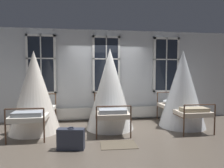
# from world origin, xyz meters

# --- Properties ---
(ground) EXTENTS (19.63, 19.63, 0.00)m
(ground) POSITION_xyz_m (0.00, 0.00, 0.00)
(ground) COLOR brown
(back_wall_with_windows) EXTENTS (9.22, 0.10, 3.01)m
(back_wall_with_windows) POSITION_xyz_m (0.00, 1.34, 1.51)
(back_wall_with_windows) COLOR silver
(back_wall_with_windows) RESTS_ON ground
(window_bank) EXTENTS (5.12, 0.10, 2.74)m
(window_bank) POSITION_xyz_m (0.00, 1.22, 1.06)
(window_bank) COLOR black
(window_bank) RESTS_ON ground
(cot_first) EXTENTS (1.36, 1.91, 2.19)m
(cot_first) POSITION_xyz_m (-2.07, 0.16, 1.06)
(cot_first) COLOR #4C3323
(cot_first) RESTS_ON ground
(cot_second) EXTENTS (1.36, 1.93, 2.29)m
(cot_second) POSITION_xyz_m (-0.01, 0.21, 1.11)
(cot_second) COLOR #4C3323
(cot_second) RESTS_ON ground
(cot_third) EXTENTS (1.36, 1.90, 2.26)m
(cot_third) POSITION_xyz_m (2.14, 0.13, 1.10)
(cot_third) COLOR #4C3323
(cot_third) RESTS_ON ground
(rug_second) EXTENTS (0.82, 0.58, 0.01)m
(rug_second) POSITION_xyz_m (0.00, -1.15, 0.01)
(rug_second) COLOR brown
(rug_second) RESTS_ON ground
(suitcase_dark) EXTENTS (0.59, 0.30, 0.47)m
(suitcase_dark) POSITION_xyz_m (-1.03, -1.26, 0.22)
(suitcase_dark) COLOR #2D3342
(suitcase_dark) RESTS_ON ground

